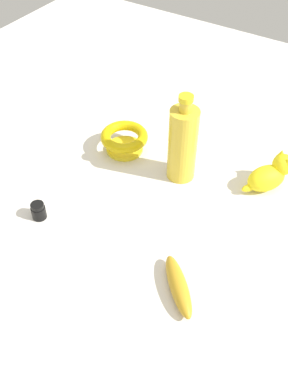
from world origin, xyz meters
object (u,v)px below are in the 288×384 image
at_px(bowl, 124,139).
at_px(bottle_tall, 183,143).
at_px(banana, 178,286).
at_px(nail_polish_jar, 38,211).
at_px(cat_figurine, 271,174).

xyz_separation_m(bowl, bottle_tall, (0.01, 0.18, 0.07)).
relative_size(banana, bottle_tall, 0.64).
bearing_deg(bowl, bottle_tall, 88.08).
distance_m(nail_polish_jar, bottle_tall, 0.38).
bearing_deg(bottle_tall, nail_polish_jar, -34.11).
bearing_deg(bowl, banana, 47.69).
bearing_deg(banana, bowl, 2.99).
bearing_deg(cat_figurine, bottle_tall, -68.68).
distance_m(bowl, nail_polish_jar, 0.32).
xyz_separation_m(nail_polish_jar, bottle_tall, (-0.31, 0.21, 0.08)).
relative_size(bowl, bottle_tall, 0.54).
relative_size(bowl, nail_polish_jar, 3.02).
bearing_deg(cat_figurine, bowl, -79.01).
xyz_separation_m(banana, bottle_tall, (-0.31, -0.17, 0.09)).
relative_size(nail_polish_jar, cat_figurine, 0.34).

